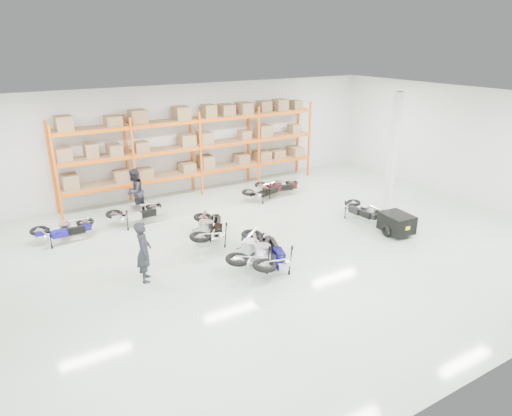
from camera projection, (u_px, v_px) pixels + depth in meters
room at (283, 179)px, 13.82m from camera, size 18.00×18.00×18.00m
pallet_rack at (196, 140)px, 18.99m from camera, size 11.28×0.98×3.62m
structural_column at (392, 154)px, 16.74m from camera, size 0.25×0.25×4.50m
moto_blue_centre at (267, 248)px, 13.05m from camera, size 1.62×2.24×1.31m
moto_silver_left at (254, 244)px, 13.28m from camera, size 2.14×2.16×1.32m
moto_black_far_left at (209, 224)px, 14.79m from camera, size 1.79×2.19×1.27m
moto_touring_right at (363, 207)px, 16.55m from camera, size 0.89×1.66×1.05m
trailer at (397, 223)px, 15.29m from camera, size 0.92×1.77×0.73m
moto_back_a at (63, 226)px, 14.82m from camera, size 1.72×0.86×1.11m
moto_back_b at (136, 209)px, 16.21m from camera, size 1.77×0.92×1.13m
moto_back_c at (263, 188)px, 18.67m from camera, size 1.73×1.13×1.03m
moto_back_d at (278, 183)px, 19.23m from camera, size 1.80×1.27×1.06m
person_left at (144, 251)px, 12.27m from camera, size 0.59×0.73×1.72m
person_back at (135, 192)px, 17.01m from camera, size 1.07×1.07×1.75m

